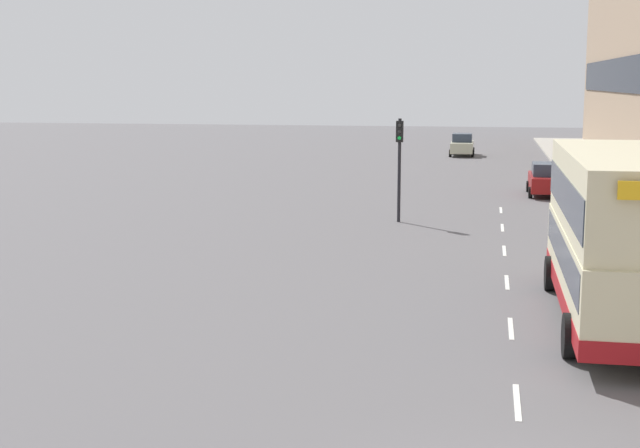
{
  "coord_description": "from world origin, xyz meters",
  "views": [
    {
      "loc": [
        -0.68,
        -11.86,
        6.0
      ],
      "look_at": [
        -6.25,
        17.62,
        1.19
      ],
      "focal_mm": 50.0,
      "sensor_mm": 36.0,
      "label": 1
    }
  ],
  "objects_px": {
    "double_decker_bus_near": "(615,234)",
    "traffic_light_far_kerb": "(399,152)",
    "car_1": "(462,145)",
    "car_0": "(548,179)"
  },
  "relations": [
    {
      "from": "car_0",
      "to": "traffic_light_far_kerb",
      "type": "bearing_deg",
      "value": -123.13
    },
    {
      "from": "double_decker_bus_near",
      "to": "traffic_light_far_kerb",
      "type": "bearing_deg",
      "value": 114.17
    },
    {
      "from": "double_decker_bus_near",
      "to": "traffic_light_far_kerb",
      "type": "relative_size",
      "value": 2.27
    },
    {
      "from": "double_decker_bus_near",
      "to": "car_1",
      "type": "height_order",
      "value": "double_decker_bus_near"
    },
    {
      "from": "traffic_light_far_kerb",
      "to": "car_1",
      "type": "bearing_deg",
      "value": 87.41
    },
    {
      "from": "car_0",
      "to": "traffic_light_far_kerb",
      "type": "xyz_separation_m",
      "value": [
        -6.9,
        -10.57,
        2.15
      ]
    },
    {
      "from": "car_1",
      "to": "traffic_light_far_kerb",
      "type": "relative_size",
      "value": 1.01
    },
    {
      "from": "double_decker_bus_near",
      "to": "car_0",
      "type": "distance_m",
      "value": 25.93
    },
    {
      "from": "car_1",
      "to": "double_decker_bus_near",
      "type": "bearing_deg",
      "value": 95.86
    },
    {
      "from": "double_decker_bus_near",
      "to": "traffic_light_far_kerb",
      "type": "xyz_separation_m",
      "value": [
        -6.88,
        15.32,
        0.73
      ]
    }
  ]
}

